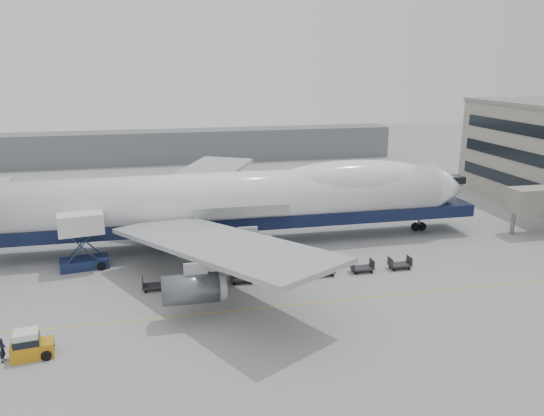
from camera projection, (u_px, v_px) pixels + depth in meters
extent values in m
plane|color=gray|center=(247.00, 282.00, 53.27)|extent=(260.00, 260.00, 0.00)
cube|color=gold|center=(258.00, 308.00, 47.61)|extent=(60.00, 0.15, 0.01)
cube|color=gray|center=(543.00, 199.00, 67.91)|extent=(9.00, 3.00, 3.00)
cylinder|color=slate|center=(513.00, 223.00, 67.88)|extent=(0.50, 0.50, 3.00)
cube|color=slate|center=(147.00, 147.00, 116.20)|extent=(110.00, 8.00, 7.00)
cylinder|color=white|center=(229.00, 199.00, 63.07)|extent=(52.00, 6.40, 6.40)
cube|color=#0E1634|center=(238.00, 219.00, 63.95)|extent=(60.00, 5.76, 1.50)
cone|color=white|center=(450.00, 187.00, 69.08)|extent=(6.00, 6.40, 6.40)
ellipsoid|color=white|center=(353.00, 178.00, 65.84)|extent=(20.67, 5.78, 4.56)
cube|color=#9EA0A3|center=(218.00, 244.00, 49.15)|extent=(20.35, 26.74, 2.26)
cube|color=#9EA0A3|center=(195.00, 180.00, 76.05)|extent=(20.35, 26.74, 2.26)
cylinder|color=#595B60|center=(173.00, 189.00, 80.46)|extent=(4.80, 2.60, 2.60)
cylinder|color=#595B60|center=(219.00, 201.00, 73.22)|extent=(4.80, 2.60, 2.60)
cylinder|color=#595B60|center=(243.00, 249.00, 54.39)|extent=(4.80, 2.60, 2.60)
cylinder|color=#595B60|center=(190.00, 289.00, 44.66)|extent=(4.80, 2.60, 2.60)
cylinder|color=slate|center=(419.00, 221.00, 69.43)|extent=(0.36, 0.36, 2.50)
cylinder|color=black|center=(419.00, 227.00, 69.61)|extent=(1.10, 0.45, 1.10)
cylinder|color=slate|center=(208.00, 244.00, 60.79)|extent=(0.36, 0.36, 2.50)
cylinder|color=black|center=(208.00, 250.00, 60.98)|extent=(1.10, 0.45, 1.10)
cylinder|color=slate|center=(203.00, 229.00, 66.44)|extent=(0.36, 0.36, 2.50)
cylinder|color=black|center=(203.00, 234.00, 66.63)|extent=(1.10, 0.45, 1.10)
cube|color=#182448|center=(85.00, 263.00, 56.91)|extent=(5.31, 3.16, 1.10)
cube|color=silver|center=(81.00, 223.00, 55.74)|extent=(4.95, 3.29, 2.20)
cube|color=#182448|center=(81.00, 247.00, 55.28)|extent=(3.54, 0.69, 3.94)
cube|color=#182448|center=(84.00, 240.00, 57.35)|extent=(3.54, 0.69, 3.94)
cube|color=slate|center=(83.00, 219.00, 57.24)|extent=(2.56, 1.56, 0.15)
cylinder|color=black|center=(66.00, 269.00, 55.63)|extent=(0.90, 0.35, 0.90)
cylinder|color=black|center=(68.00, 262.00, 57.51)|extent=(0.90, 0.35, 0.90)
cylinder|color=black|center=(101.00, 266.00, 56.37)|extent=(0.90, 0.35, 0.90)
cylinder|color=black|center=(103.00, 259.00, 58.25)|extent=(0.90, 0.35, 0.90)
cube|color=#BF8012|center=(33.00, 350.00, 39.61)|extent=(3.15, 1.98, 1.17)
cube|color=silver|center=(26.00, 338.00, 39.22)|extent=(1.88, 1.70, 1.06)
cube|color=black|center=(27.00, 340.00, 39.28)|extent=(2.00, 1.82, 0.53)
cylinder|color=black|center=(16.00, 359.00, 38.79)|extent=(0.74, 0.32, 0.74)
cylinder|color=black|center=(20.00, 349.00, 40.09)|extent=(0.74, 0.32, 0.74)
cylinder|color=black|center=(46.00, 356.00, 39.23)|extent=(0.74, 0.32, 0.74)
cylinder|color=black|center=(50.00, 346.00, 40.53)|extent=(0.74, 0.32, 0.74)
imported|color=black|center=(2.00, 350.00, 38.91)|extent=(0.48, 0.71, 1.90)
cone|color=orange|center=(29.00, 335.00, 42.37)|extent=(0.34, 0.34, 0.53)
cube|color=orange|center=(30.00, 338.00, 42.43)|extent=(0.36, 0.36, 0.03)
cube|color=#2D2D30|center=(155.00, 286.00, 51.38)|extent=(2.30, 1.35, 0.18)
cube|color=#2D2D30|center=(143.00, 283.00, 51.05)|extent=(0.08, 1.35, 0.90)
cube|color=#2D2D30|center=(166.00, 281.00, 51.50)|extent=(0.08, 1.35, 0.90)
cylinder|color=black|center=(146.00, 292.00, 50.77)|extent=(0.30, 0.12, 0.30)
cylinder|color=black|center=(146.00, 287.00, 51.80)|extent=(0.30, 0.12, 0.30)
cylinder|color=black|center=(164.00, 290.00, 51.12)|extent=(0.30, 0.12, 0.30)
cylinder|color=black|center=(164.00, 285.00, 52.16)|extent=(0.30, 0.12, 0.30)
cube|color=#2D2D30|center=(199.00, 282.00, 52.27)|extent=(2.30, 1.35, 0.18)
cube|color=#2D2D30|center=(187.00, 279.00, 51.94)|extent=(0.08, 1.35, 0.90)
cube|color=#2D2D30|center=(210.00, 277.00, 52.39)|extent=(0.08, 1.35, 0.90)
cylinder|color=black|center=(191.00, 288.00, 51.65)|extent=(0.30, 0.12, 0.30)
cylinder|color=black|center=(190.00, 283.00, 52.69)|extent=(0.30, 0.12, 0.30)
cylinder|color=black|center=(208.00, 286.00, 52.01)|extent=(0.30, 0.12, 0.30)
cylinder|color=black|center=(207.00, 282.00, 53.04)|extent=(0.30, 0.12, 0.30)
cube|color=#2D2D30|center=(242.00, 278.00, 53.16)|extent=(2.30, 1.35, 0.18)
cube|color=#2D2D30|center=(231.00, 275.00, 52.82)|extent=(0.08, 1.35, 0.90)
cube|color=#2D2D30|center=(252.00, 274.00, 53.28)|extent=(0.08, 1.35, 0.90)
cylinder|color=black|center=(234.00, 284.00, 52.54)|extent=(0.30, 0.12, 0.30)
cylinder|color=black|center=(233.00, 280.00, 53.58)|extent=(0.30, 0.12, 0.30)
cylinder|color=black|center=(251.00, 282.00, 52.90)|extent=(0.30, 0.12, 0.30)
cylinder|color=black|center=(249.00, 278.00, 53.93)|extent=(0.30, 0.12, 0.30)
cube|color=#2D2D30|center=(283.00, 275.00, 54.05)|extent=(2.30, 1.35, 0.18)
cube|color=#2D2D30|center=(273.00, 272.00, 53.71)|extent=(0.08, 1.35, 0.90)
cube|color=#2D2D30|center=(294.00, 270.00, 54.17)|extent=(0.08, 1.35, 0.90)
cylinder|color=black|center=(276.00, 280.00, 53.43)|extent=(0.30, 0.12, 0.30)
cylinder|color=black|center=(274.00, 276.00, 54.47)|extent=(0.30, 0.12, 0.30)
cylinder|color=black|center=(293.00, 279.00, 53.78)|extent=(0.30, 0.12, 0.30)
cylinder|color=black|center=(290.00, 275.00, 54.82)|extent=(0.30, 0.12, 0.30)
cube|color=#2D2D30|center=(323.00, 271.00, 54.94)|extent=(2.30, 1.35, 0.18)
cube|color=#2D2D30|center=(313.00, 268.00, 54.60)|extent=(0.08, 1.35, 0.90)
cube|color=#2D2D30|center=(333.00, 267.00, 55.06)|extent=(0.08, 1.35, 0.90)
cylinder|color=black|center=(317.00, 277.00, 54.32)|extent=(0.30, 0.12, 0.30)
cylinder|color=black|center=(314.00, 273.00, 55.36)|extent=(0.30, 0.12, 0.30)
cylinder|color=black|center=(333.00, 275.00, 54.67)|extent=(0.30, 0.12, 0.30)
cylinder|color=black|center=(329.00, 271.00, 55.71)|extent=(0.30, 0.12, 0.30)
cube|color=#2D2D30|center=(362.00, 268.00, 55.82)|extent=(2.30, 1.35, 0.18)
cube|color=#2D2D30|center=(352.00, 265.00, 55.49)|extent=(0.08, 1.35, 0.90)
cube|color=#2D2D30|center=(372.00, 264.00, 55.95)|extent=(0.08, 1.35, 0.90)
cylinder|color=black|center=(356.00, 273.00, 55.21)|extent=(0.30, 0.12, 0.30)
cylinder|color=black|center=(352.00, 269.00, 56.25)|extent=(0.30, 0.12, 0.30)
cylinder|color=black|center=(371.00, 272.00, 55.56)|extent=(0.30, 0.12, 0.30)
cylinder|color=black|center=(367.00, 268.00, 56.60)|extent=(0.30, 0.12, 0.30)
cube|color=#2D2D30|center=(400.00, 265.00, 56.71)|extent=(2.30, 1.35, 0.18)
cube|color=#2D2D30|center=(390.00, 262.00, 56.38)|extent=(0.08, 1.35, 0.90)
cube|color=#2D2D30|center=(409.00, 260.00, 56.84)|extent=(0.08, 1.35, 0.90)
cylinder|color=black|center=(394.00, 270.00, 56.10)|extent=(0.30, 0.12, 0.30)
cylinder|color=black|center=(390.00, 266.00, 57.13)|extent=(0.30, 0.12, 0.30)
cylinder|color=black|center=(409.00, 269.00, 56.45)|extent=(0.30, 0.12, 0.30)
cylinder|color=black|center=(404.00, 265.00, 57.49)|extent=(0.30, 0.12, 0.30)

